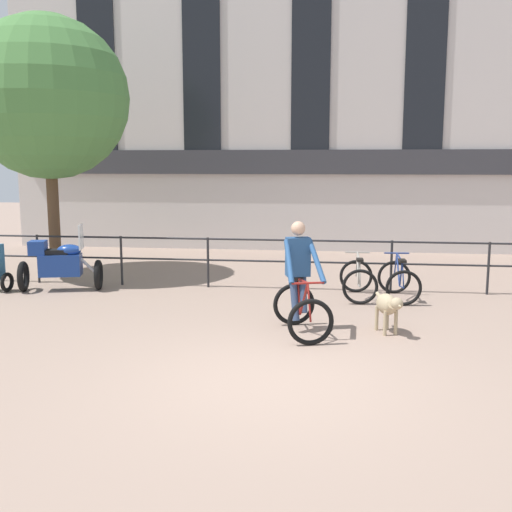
% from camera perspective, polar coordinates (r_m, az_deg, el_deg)
% --- Properties ---
extents(ground_plane, '(60.00, 60.00, 0.00)m').
position_cam_1_polar(ground_plane, '(7.38, 1.58, -11.63)').
color(ground_plane, gray).
extents(canal_railing, '(15.05, 0.05, 1.05)m').
position_cam_1_polar(canal_railing, '(12.24, 4.02, 0.05)').
color(canal_railing, '#232326').
rests_on(canal_railing, ground_plane).
extents(building_facade, '(18.00, 0.72, 10.65)m').
position_cam_1_polar(building_facade, '(18.08, 5.29, 17.49)').
color(building_facade, beige).
rests_on(building_facade, ground_plane).
extents(cyclist_with_bike, '(0.98, 1.31, 1.70)m').
position_cam_1_polar(cyclist_with_bike, '(9.15, 4.22, -2.62)').
color(cyclist_with_bike, black).
rests_on(cyclist_with_bike, ground_plane).
extents(dog, '(0.42, 0.83, 0.63)m').
position_cam_1_polar(dog, '(9.34, 12.47, -4.62)').
color(dog, tan).
rests_on(dog, ground_plane).
extents(parked_motorcycle, '(1.71, 0.99, 1.35)m').
position_cam_1_polar(parked_motorcycle, '(12.77, -18.19, -0.68)').
color(parked_motorcycle, black).
rests_on(parked_motorcycle, ground_plane).
extents(parked_bicycle_near_lamp, '(0.70, 1.13, 0.86)m').
position_cam_1_polar(parked_bicycle_near_lamp, '(11.65, 9.70, -2.26)').
color(parked_bicycle_near_lamp, black).
rests_on(parked_bicycle_near_lamp, ground_plane).
extents(parked_bicycle_mid_left, '(0.73, 1.15, 0.86)m').
position_cam_1_polar(parked_bicycle_mid_left, '(11.71, 13.45, -2.32)').
color(parked_bicycle_mid_left, black).
rests_on(parked_bicycle_mid_left, ground_plane).
extents(tree_canalside_left, '(3.58, 3.58, 5.79)m').
position_cam_1_polar(tree_canalside_left, '(14.41, -19.24, 13.99)').
color(tree_canalside_left, brown).
rests_on(tree_canalside_left, ground_plane).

